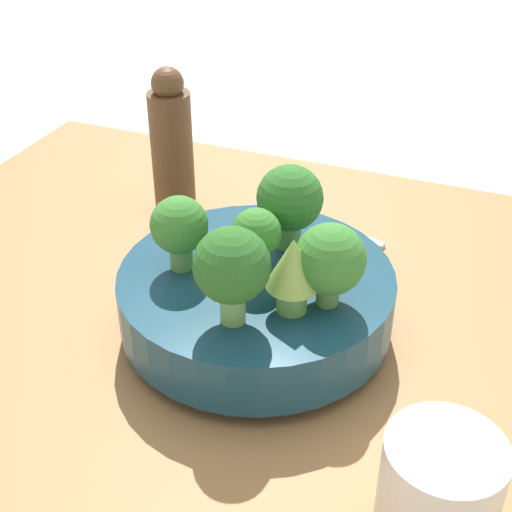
# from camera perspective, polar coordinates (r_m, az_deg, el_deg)

# --- Properties ---
(ground_plane) EXTENTS (6.00, 6.00, 0.00)m
(ground_plane) POSITION_cam_1_polar(r_m,az_deg,el_deg) (0.75, -2.32, -7.45)
(ground_plane) COLOR silver
(table) EXTENTS (0.89, 0.77, 0.04)m
(table) POSITION_cam_1_polar(r_m,az_deg,el_deg) (0.73, -2.36, -6.41)
(table) COLOR #9E7042
(table) RESTS_ON ground_plane
(bowl) EXTENTS (0.26, 0.26, 0.07)m
(bowl) POSITION_cam_1_polar(r_m,az_deg,el_deg) (0.69, -0.00, -3.41)
(bowl) COLOR navy
(bowl) RESTS_ON table
(broccoli_floret_left) EXTENTS (0.06, 0.06, 0.08)m
(broccoli_floret_left) POSITION_cam_1_polar(r_m,az_deg,el_deg) (0.61, 5.93, -0.35)
(broccoli_floret_left) COLOR #609347
(broccoli_floret_left) RESTS_ON bowl
(broccoli_floret_right) EXTENTS (0.05, 0.05, 0.07)m
(broccoli_floret_right) POSITION_cam_1_polar(r_m,az_deg,el_deg) (0.66, -6.16, 2.31)
(broccoli_floret_right) COLOR #609347
(broccoli_floret_right) RESTS_ON bowl
(broccoli_floret_front) EXTENTS (0.07, 0.07, 0.09)m
(broccoli_floret_front) POSITION_cam_1_polar(r_m,az_deg,el_deg) (0.69, 2.72, 4.49)
(broccoli_floret_front) COLOR #609347
(broccoli_floret_front) RESTS_ON bowl
(broccoli_floret_back) EXTENTS (0.07, 0.07, 0.09)m
(broccoli_floret_back) POSITION_cam_1_polar(r_m,az_deg,el_deg) (0.58, -1.95, -0.93)
(broccoli_floret_back) COLOR #7AB256
(broccoli_floret_back) RESTS_ON bowl
(broccoli_floret_center) EXTENTS (0.05, 0.05, 0.07)m
(broccoli_floret_center) POSITION_cam_1_polar(r_m,az_deg,el_deg) (0.65, -0.00, 1.50)
(broccoli_floret_center) COLOR #6BA34C
(broccoli_floret_center) RESTS_ON bowl
(romanesco_piece_far) EXTENTS (0.05, 0.05, 0.07)m
(romanesco_piece_far) POSITION_cam_1_polar(r_m,az_deg,el_deg) (0.60, 2.97, -0.99)
(romanesco_piece_far) COLOR #6BA34C
(romanesco_piece_far) RESTS_ON bowl
(cup) EXTENTS (0.09, 0.09, 0.08)m
(cup) POSITION_cam_1_polar(r_m,az_deg,el_deg) (0.55, 14.51, -17.29)
(cup) COLOR silver
(cup) RESTS_ON table
(pepper_mill) EXTENTS (0.05, 0.05, 0.19)m
(pepper_mill) POSITION_cam_1_polar(r_m,az_deg,el_deg) (0.88, -6.75, 8.69)
(pepper_mill) COLOR brown
(pepper_mill) RESTS_ON table
(fork) EXTENTS (0.17, 0.05, 0.01)m
(fork) POSITION_cam_1_polar(r_m,az_deg,el_deg) (0.88, 5.22, 2.52)
(fork) COLOR silver
(fork) RESTS_ON table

